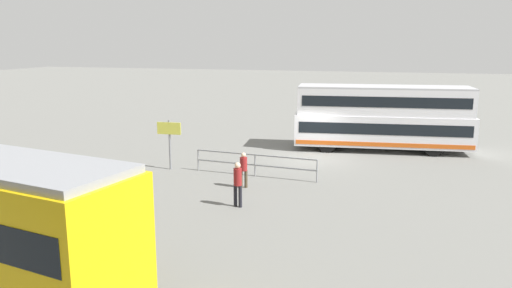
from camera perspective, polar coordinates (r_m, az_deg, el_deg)
The scene contains 6 objects.
ground_plane at distance 27.62m, azimuth 6.68°, elevation -1.65°, with size 160.00×160.00×0.00m, color slate.
double_decker_bus at distance 30.05m, azimuth 14.27°, elevation 2.93°, with size 10.30×3.68×3.79m.
pedestrian_near_railing at distance 21.82m, azimuth -1.44°, elevation -2.74°, with size 0.44×0.44×1.59m.
pedestrian_crossing at distance 19.31m, azimuth -2.11°, elevation -4.28°, with size 0.38×0.38×1.78m.
pedestrian_railing at distance 23.70m, azimuth -0.12°, elevation -2.00°, with size 6.12×0.61×1.08m.
info_sign at distance 25.13m, azimuth -9.90°, elevation 1.02°, with size 1.24×0.15×2.50m.
Camera 1 is at (-4.18, 26.54, 6.37)m, focal length 34.92 mm.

